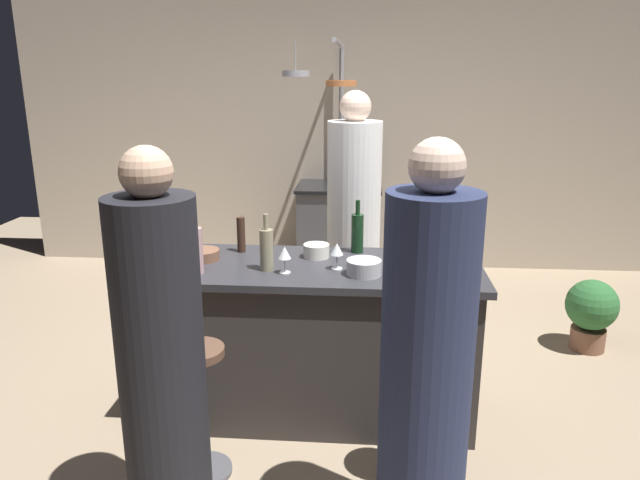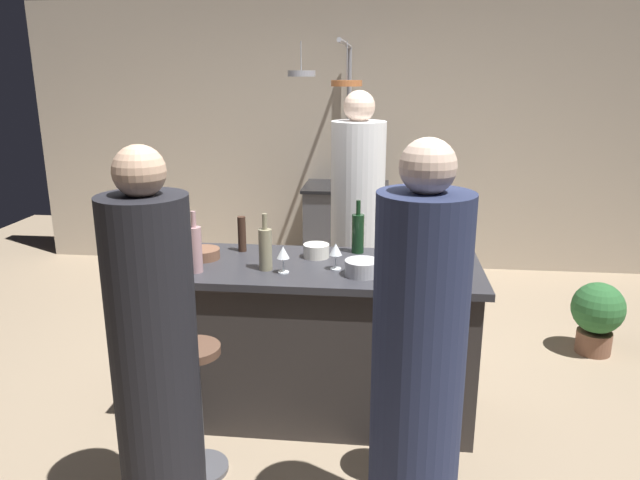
{
  "view_description": "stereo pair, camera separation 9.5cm",
  "coord_description": "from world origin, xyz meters",
  "px_view_note": "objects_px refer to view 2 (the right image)",
  "views": [
    {
      "loc": [
        0.26,
        -3.09,
        1.92
      ],
      "look_at": [
        0.0,
        0.15,
        1.0
      ],
      "focal_mm": 33.24,
      "sensor_mm": 36.0,
      "label": 1
    },
    {
      "loc": [
        0.35,
        -3.08,
        1.92
      ],
      "look_at": [
        0.0,
        0.15,
        1.0
      ],
      "focal_mm": 33.24,
      "sensor_mm": 36.0,
      "label": 2
    }
  ],
  "objects_px": {
    "chef": "(357,228)",
    "wine_bottle_white": "(265,248)",
    "wine_glass_near_left_guest": "(283,254)",
    "guest_right": "(418,374)",
    "wine_bottle_amber": "(453,262)",
    "mixing_bowl_steel": "(362,268)",
    "wine_glass_near_right_guest": "(174,256)",
    "mixing_bowl_wooden": "(203,254)",
    "bar_stool_right": "(420,417)",
    "wine_bottle_rose": "(195,248)",
    "pepper_mill": "(242,234)",
    "bar_stool_left": "(196,404)",
    "guest_left": "(155,364)",
    "stove_range": "(346,231)",
    "mixing_bowl_ceramic": "(316,251)",
    "potted_plant": "(597,314)",
    "wine_bottle_red": "(358,233)",
    "wine_glass_by_chef": "(336,251)"
  },
  "relations": [
    {
      "from": "chef",
      "to": "wine_bottle_amber",
      "type": "xyz_separation_m",
      "value": [
        0.54,
        -1.27,
        0.18
      ]
    },
    {
      "from": "wine_bottle_red",
      "to": "wine_bottle_rose",
      "type": "bearing_deg",
      "value": -151.84
    },
    {
      "from": "wine_glass_near_right_guest",
      "to": "wine_glass_near_left_guest",
      "type": "bearing_deg",
      "value": 9.76
    },
    {
      "from": "stove_range",
      "to": "mixing_bowl_ceramic",
      "type": "relative_size",
      "value": 6.03
    },
    {
      "from": "wine_glass_by_chef",
      "to": "wine_glass_near_left_guest",
      "type": "bearing_deg",
      "value": -162.02
    },
    {
      "from": "bar_stool_right",
      "to": "wine_bottle_amber",
      "type": "bearing_deg",
      "value": 68.94
    },
    {
      "from": "guest_left",
      "to": "wine_bottle_rose",
      "type": "height_order",
      "value": "guest_left"
    },
    {
      "from": "chef",
      "to": "wine_glass_near_left_guest",
      "type": "distance_m",
      "value": 1.26
    },
    {
      "from": "stove_range",
      "to": "mixing_bowl_wooden",
      "type": "xyz_separation_m",
      "value": [
        -0.66,
        -2.41,
        0.48
      ]
    },
    {
      "from": "wine_bottle_amber",
      "to": "mixing_bowl_steel",
      "type": "height_order",
      "value": "wine_bottle_amber"
    },
    {
      "from": "pepper_mill",
      "to": "mixing_bowl_ceramic",
      "type": "relative_size",
      "value": 1.42
    },
    {
      "from": "pepper_mill",
      "to": "mixing_bowl_wooden",
      "type": "bearing_deg",
      "value": -138.29
    },
    {
      "from": "bar_stool_right",
      "to": "wine_bottle_rose",
      "type": "distance_m",
      "value": 1.41
    },
    {
      "from": "wine_bottle_amber",
      "to": "mixing_bowl_wooden",
      "type": "bearing_deg",
      "value": 168.98
    },
    {
      "from": "chef",
      "to": "mixing_bowl_steel",
      "type": "bearing_deg",
      "value": -86.03
    },
    {
      "from": "potted_plant",
      "to": "mixing_bowl_ceramic",
      "type": "height_order",
      "value": "mixing_bowl_ceramic"
    },
    {
      "from": "chef",
      "to": "wine_bottle_white",
      "type": "relative_size",
      "value": 5.85
    },
    {
      "from": "pepper_mill",
      "to": "mixing_bowl_steel",
      "type": "xyz_separation_m",
      "value": [
        0.72,
        -0.36,
        -0.06
      ]
    },
    {
      "from": "wine_glass_near_right_guest",
      "to": "guest_right",
      "type": "bearing_deg",
      "value": -30.91
    },
    {
      "from": "bar_stool_left",
      "to": "wine_glass_by_chef",
      "type": "height_order",
      "value": "wine_glass_by_chef"
    },
    {
      "from": "bar_stool_right",
      "to": "wine_glass_near_left_guest",
      "type": "relative_size",
      "value": 4.66
    },
    {
      "from": "bar_stool_right",
      "to": "pepper_mill",
      "type": "relative_size",
      "value": 3.24
    },
    {
      "from": "mixing_bowl_wooden",
      "to": "pepper_mill",
      "type": "bearing_deg",
      "value": 41.71
    },
    {
      "from": "wine_bottle_white",
      "to": "wine_glass_near_left_guest",
      "type": "distance_m",
      "value": 0.11
    },
    {
      "from": "wine_bottle_amber",
      "to": "mixing_bowl_ceramic",
      "type": "bearing_deg",
      "value": 153.51
    },
    {
      "from": "pepper_mill",
      "to": "wine_bottle_amber",
      "type": "relative_size",
      "value": 0.71
    },
    {
      "from": "pepper_mill",
      "to": "wine_glass_near_right_guest",
      "type": "xyz_separation_m",
      "value": [
        -0.25,
        -0.46,
        0.0
      ]
    },
    {
      "from": "wine_bottle_amber",
      "to": "wine_bottle_white",
      "type": "height_order",
      "value": "wine_bottle_white"
    },
    {
      "from": "bar_stool_right",
      "to": "wine_bottle_red",
      "type": "distance_m",
      "value": 1.14
    },
    {
      "from": "bar_stool_right",
      "to": "bar_stool_left",
      "type": "xyz_separation_m",
      "value": [
        -1.07,
        0.0,
        0.0
      ]
    },
    {
      "from": "wine_glass_near_left_guest",
      "to": "guest_right",
      "type": "bearing_deg",
      "value": -51.17
    },
    {
      "from": "stove_range",
      "to": "wine_bottle_white",
      "type": "height_order",
      "value": "wine_bottle_white"
    },
    {
      "from": "wine_glass_near_right_guest",
      "to": "guest_left",
      "type": "bearing_deg",
      "value": -77.22
    },
    {
      "from": "wine_bottle_amber",
      "to": "bar_stool_right",
      "type": "bearing_deg",
      "value": -111.06
    },
    {
      "from": "pepper_mill",
      "to": "mixing_bowl_wooden",
      "type": "height_order",
      "value": "pepper_mill"
    },
    {
      "from": "guest_right",
      "to": "bar_stool_left",
      "type": "height_order",
      "value": "guest_right"
    },
    {
      "from": "bar_stool_right",
      "to": "mixing_bowl_wooden",
      "type": "relative_size",
      "value": 3.56
    },
    {
      "from": "guest_left",
      "to": "bar_stool_left",
      "type": "bearing_deg",
      "value": 84.46
    },
    {
      "from": "potted_plant",
      "to": "mixing_bowl_wooden",
      "type": "bearing_deg",
      "value": -160.28
    },
    {
      "from": "potted_plant",
      "to": "stove_range",
      "type": "bearing_deg",
      "value": 141.17
    },
    {
      "from": "wine_bottle_rose",
      "to": "mixing_bowl_ceramic",
      "type": "xyz_separation_m",
      "value": [
        0.6,
        0.33,
        -0.09
      ]
    },
    {
      "from": "wine_bottle_amber",
      "to": "wine_bottle_red",
      "type": "distance_m",
      "value": 0.69
    },
    {
      "from": "wine_glass_near_left_guest",
      "to": "wine_glass_near_right_guest",
      "type": "relative_size",
      "value": 1.0
    },
    {
      "from": "guest_right",
      "to": "wine_bottle_white",
      "type": "bearing_deg",
      "value": 131.45
    },
    {
      "from": "stove_range",
      "to": "wine_bottle_white",
      "type": "bearing_deg",
      "value": -95.91
    },
    {
      "from": "wine_bottle_red",
      "to": "bar_stool_left",
      "type": "bearing_deg",
      "value": -129.71
    },
    {
      "from": "mixing_bowl_wooden",
      "to": "wine_bottle_amber",
      "type": "bearing_deg",
      "value": -11.02
    },
    {
      "from": "guest_right",
      "to": "wine_glass_near_left_guest",
      "type": "xyz_separation_m",
      "value": [
        -0.67,
        0.83,
        0.21
      ]
    },
    {
      "from": "guest_left",
      "to": "wine_bottle_red",
      "type": "relative_size",
      "value": 5.33
    },
    {
      "from": "wine_bottle_amber",
      "to": "mixing_bowl_wooden",
      "type": "xyz_separation_m",
      "value": [
        -1.36,
        0.27,
        -0.08
      ]
    }
  ]
}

